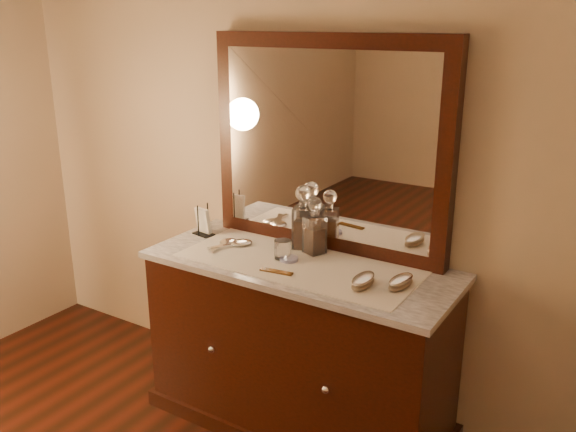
% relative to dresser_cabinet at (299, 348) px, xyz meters
% --- Properties ---
extents(dresser_cabinet, '(1.40, 0.55, 0.82)m').
position_rel_dresser_cabinet_xyz_m(dresser_cabinet, '(0.00, 0.00, 0.00)').
color(dresser_cabinet, black).
rests_on(dresser_cabinet, floor).
extents(dresser_plinth, '(1.46, 0.59, 0.08)m').
position_rel_dresser_cabinet_xyz_m(dresser_plinth, '(0.00, 0.00, -0.37)').
color(dresser_plinth, black).
rests_on(dresser_plinth, floor).
extents(knob_left, '(0.04, 0.04, 0.04)m').
position_rel_dresser_cabinet_xyz_m(knob_left, '(-0.30, -0.28, 0.04)').
color(knob_left, silver).
rests_on(knob_left, dresser_cabinet).
extents(knob_right, '(0.04, 0.04, 0.04)m').
position_rel_dresser_cabinet_xyz_m(knob_right, '(0.30, -0.28, 0.04)').
color(knob_right, silver).
rests_on(knob_right, dresser_cabinet).
extents(marble_top, '(1.44, 0.59, 0.03)m').
position_rel_dresser_cabinet_xyz_m(marble_top, '(0.00, 0.00, 0.42)').
color(marble_top, white).
rests_on(marble_top, dresser_cabinet).
extents(mirror_frame, '(1.20, 0.08, 1.00)m').
position_rel_dresser_cabinet_xyz_m(mirror_frame, '(0.00, 0.25, 0.94)').
color(mirror_frame, black).
rests_on(mirror_frame, marble_top).
extents(mirror_glass, '(1.06, 0.01, 0.86)m').
position_rel_dresser_cabinet_xyz_m(mirror_glass, '(0.00, 0.21, 0.94)').
color(mirror_glass, white).
rests_on(mirror_glass, marble_top).
extents(lace_runner, '(1.10, 0.45, 0.00)m').
position_rel_dresser_cabinet_xyz_m(lace_runner, '(0.00, -0.02, 0.44)').
color(lace_runner, white).
rests_on(lace_runner, marble_top).
extents(pin_dish, '(0.09, 0.09, 0.01)m').
position_rel_dresser_cabinet_xyz_m(pin_dish, '(-0.05, -0.01, 0.45)').
color(pin_dish, white).
rests_on(pin_dish, lace_runner).
extents(comb, '(0.15, 0.05, 0.01)m').
position_rel_dresser_cabinet_xyz_m(comb, '(-0.02, -0.16, 0.45)').
color(comb, brown).
rests_on(comb, lace_runner).
extents(napkin_rack, '(0.12, 0.08, 0.16)m').
position_rel_dresser_cabinet_xyz_m(napkin_rack, '(-0.61, 0.06, 0.51)').
color(napkin_rack, black).
rests_on(napkin_rack, marble_top).
extents(decanter_left, '(0.12, 0.12, 0.31)m').
position_rel_dresser_cabinet_xyz_m(decanter_left, '(-0.08, 0.17, 0.56)').
color(decanter_left, brown).
rests_on(decanter_left, lace_runner).
extents(decanter_right, '(0.11, 0.11, 0.27)m').
position_rel_dresser_cabinet_xyz_m(decanter_right, '(0.00, 0.13, 0.55)').
color(decanter_right, brown).
rests_on(decanter_right, lace_runner).
extents(brush_near, '(0.08, 0.17, 0.05)m').
position_rel_dresser_cabinet_xyz_m(brush_near, '(0.36, -0.09, 0.47)').
color(brush_near, '#8C7356').
rests_on(brush_near, lace_runner).
extents(brush_far, '(0.09, 0.17, 0.04)m').
position_rel_dresser_cabinet_xyz_m(brush_far, '(0.49, -0.01, 0.47)').
color(brush_far, '#8C7356').
rests_on(brush_far, lace_runner).
extents(hand_mirror_outer, '(0.09, 0.20, 0.02)m').
position_rel_dresser_cabinet_xyz_m(hand_mirror_outer, '(-0.42, 0.00, 0.45)').
color(hand_mirror_outer, silver).
rests_on(hand_mirror_outer, lace_runner).
extents(hand_mirror_inner, '(0.16, 0.23, 0.02)m').
position_rel_dresser_cabinet_xyz_m(hand_mirror_inner, '(-0.37, 0.02, 0.45)').
color(hand_mirror_inner, silver).
rests_on(hand_mirror_inner, lace_runner).
extents(tumblers, '(0.08, 0.08, 0.09)m').
position_rel_dresser_cabinet_xyz_m(tumblers, '(-0.09, -0.00, 0.49)').
color(tumblers, white).
rests_on(tumblers, lace_runner).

